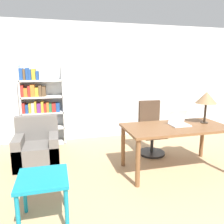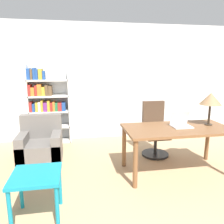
# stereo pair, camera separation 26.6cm
# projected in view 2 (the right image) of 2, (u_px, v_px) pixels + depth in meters

# --- Properties ---
(wall_back) EXTENTS (8.00, 0.06, 2.70)m
(wall_back) POSITION_uv_depth(u_px,v_px,m) (115.00, 82.00, 5.24)
(wall_back) COLOR silver
(wall_back) RESTS_ON ground_plane
(desk) EXTENTS (1.71, 0.83, 0.76)m
(desk) POSITION_uv_depth(u_px,v_px,m) (177.00, 133.00, 3.51)
(desk) COLOR brown
(desk) RESTS_ON ground_plane
(laptop) EXTENTS (0.31, 0.25, 0.25)m
(laptop) POSITION_uv_depth(u_px,v_px,m) (181.00, 123.00, 3.54)
(laptop) COLOR silver
(laptop) RESTS_ON desk
(table_lamp) EXTENTS (0.35, 0.35, 0.54)m
(table_lamp) POSITION_uv_depth(u_px,v_px,m) (211.00, 99.00, 3.56)
(table_lamp) COLOR #2D2319
(table_lamp) RESTS_ON desk
(office_chair) EXTENTS (0.52, 0.52, 1.05)m
(office_chair) POSITION_uv_depth(u_px,v_px,m) (155.00, 132.00, 4.30)
(office_chair) COLOR black
(office_chair) RESTS_ON ground_plane
(side_table_blue) EXTENTS (0.54, 0.54, 0.56)m
(side_table_blue) POSITION_uv_depth(u_px,v_px,m) (36.00, 182.00, 2.44)
(side_table_blue) COLOR teal
(side_table_blue) RESTS_ON ground_plane
(armchair) EXTENTS (0.75, 0.69, 0.83)m
(armchair) POSITION_uv_depth(u_px,v_px,m) (41.00, 146.00, 4.02)
(armchair) COLOR #66605B
(armchair) RESTS_ON ground_plane
(bookshelf) EXTENTS (0.92, 0.28, 1.76)m
(bookshelf) POSITION_uv_depth(u_px,v_px,m) (46.00, 108.00, 4.90)
(bookshelf) COLOR white
(bookshelf) RESTS_ON ground_plane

